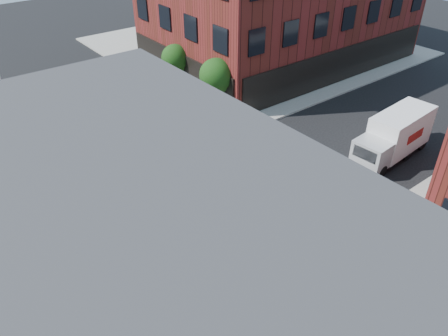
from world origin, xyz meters
The scene contains 8 objects.
ground centered at (0.00, 0.00, 0.00)m, with size 120.00×120.00×0.00m, color black.
sidewalk_ne centered at (21.00, 21.00, 0.07)m, with size 30.00×30.00×0.15m, color gray.
building_ne centered at (20.50, 16.00, 6.00)m, with size 25.00×16.00×12.00m, color #4A1912.
tree_near centered at (7.56, 9.98, 3.16)m, with size 2.69×2.69×4.49m.
tree_far centered at (7.56, 15.98, 2.87)m, with size 2.43×2.43×4.07m.
signal_pole centered at (-6.72, -6.68, 2.86)m, with size 1.29×1.24×4.60m.
box_truck centered at (12.98, -2.81, 1.68)m, with size 7.25×2.64×3.23m.
traffic_cone centered at (-5.70, -3.85, 0.34)m, with size 0.44×0.44×0.70m.
Camera 1 is at (-12.02, -16.04, 16.27)m, focal length 35.00 mm.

